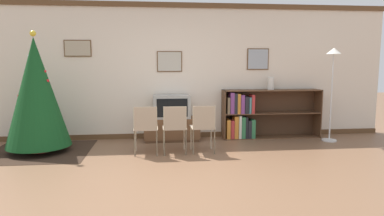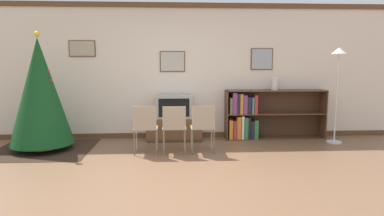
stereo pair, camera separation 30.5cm
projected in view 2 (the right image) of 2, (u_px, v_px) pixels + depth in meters
name	position (u px, v px, depth m)	size (l,w,h in m)	color
ground_plane	(175.00, 178.00, 4.57)	(24.00, 24.00, 0.00)	brown
wall_back	(174.00, 71.00, 6.91)	(8.95, 0.11, 2.70)	silver
area_rug	(43.00, 149.00, 6.04)	(1.69, 1.61, 0.01)	#332319
christmas_tree	(40.00, 92.00, 5.91)	(1.07, 1.07, 2.05)	maroon
tv_console	(174.00, 129.00, 6.77)	(1.08, 0.46, 0.46)	#4C311E
television	(174.00, 106.00, 6.71)	(0.71, 0.45, 0.45)	#9E9E99
folding_chair_left	(145.00, 126.00, 5.70)	(0.40, 0.40, 0.82)	tan
folding_chair_center	(174.00, 126.00, 5.73)	(0.40, 0.40, 0.82)	tan
folding_chair_right	(203.00, 126.00, 5.76)	(0.40, 0.40, 0.82)	tan
bookshelf	(257.00, 116.00, 6.88)	(2.01, 0.36, 0.98)	brown
vase	(275.00, 84.00, 6.86)	(0.13, 0.13, 0.25)	silver
standing_lamp	(338.00, 70.00, 6.40)	(0.28, 0.28, 1.81)	silver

